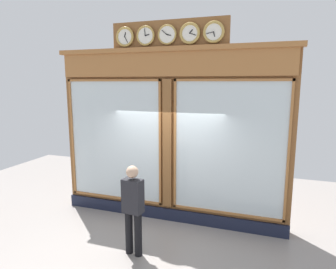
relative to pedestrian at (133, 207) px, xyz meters
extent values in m
cube|color=brown|center=(-0.14, -1.69, 0.96)|extent=(5.23, 0.30, 3.77)
cube|color=#191E33|center=(-0.14, -1.52, -0.79)|extent=(5.23, 0.08, 0.28)
cube|color=#A56936|center=(-0.14, -1.50, 2.59)|extent=(5.13, 0.08, 0.51)
cube|color=#A56936|center=(-0.14, -1.52, 2.89)|extent=(5.33, 0.20, 0.10)
cube|color=silver|center=(-1.47, -1.52, 0.85)|extent=(2.27, 0.02, 2.76)
cube|color=#A56936|center=(-1.47, -1.50, 2.25)|extent=(2.37, 0.04, 0.05)
cube|color=#A56936|center=(-1.47, -1.50, -0.56)|extent=(2.37, 0.04, 0.05)
cube|color=#A56936|center=(-2.63, -1.50, 0.85)|extent=(0.05, 0.04, 2.86)
cube|color=#A56936|center=(-0.31, -1.50, 0.85)|extent=(0.05, 0.04, 2.86)
cube|color=silver|center=(1.20, -1.52, 0.85)|extent=(2.27, 0.02, 2.76)
cube|color=#A56936|center=(1.20, -1.50, 2.25)|extent=(2.37, 0.04, 0.05)
cube|color=#A56936|center=(1.20, -1.50, -0.56)|extent=(2.37, 0.04, 0.05)
cube|color=#A56936|center=(2.35, -1.50, 0.85)|extent=(0.05, 0.04, 2.86)
cube|color=#A56936|center=(0.04, -1.50, 0.85)|extent=(0.05, 0.04, 2.86)
cube|color=brown|center=(-0.14, -1.51, 0.85)|extent=(0.20, 0.10, 2.86)
cube|color=brown|center=(-0.14, -1.56, 3.18)|extent=(2.55, 0.06, 0.61)
cylinder|color=white|center=(-1.11, -1.48, 3.18)|extent=(0.34, 0.02, 0.34)
torus|color=#B79347|center=(-1.11, -1.48, 3.18)|extent=(0.43, 0.06, 0.43)
cube|color=black|center=(-1.12, -1.46, 3.14)|extent=(0.04, 0.01, 0.09)
cube|color=black|center=(-1.04, -1.46, 3.17)|extent=(0.14, 0.01, 0.04)
sphere|color=black|center=(-1.11, -1.46, 3.18)|extent=(0.02, 0.02, 0.02)
cylinder|color=white|center=(-0.62, -1.48, 3.18)|extent=(0.34, 0.02, 0.34)
torus|color=#B79347|center=(-0.62, -1.48, 3.18)|extent=(0.43, 0.06, 0.43)
cube|color=black|center=(-0.65, -1.46, 3.22)|extent=(0.08, 0.01, 0.08)
cube|color=black|center=(-0.69, -1.46, 3.16)|extent=(0.14, 0.01, 0.06)
sphere|color=black|center=(-0.62, -1.46, 3.18)|extent=(0.02, 0.02, 0.02)
cylinder|color=white|center=(-0.14, -1.48, 3.18)|extent=(0.34, 0.02, 0.34)
torus|color=#B79347|center=(-0.14, -1.48, 3.18)|extent=(0.41, 0.04, 0.41)
cube|color=black|center=(-0.18, -1.46, 3.17)|extent=(0.09, 0.01, 0.04)
cube|color=black|center=(-0.08, -1.46, 3.23)|extent=(0.12, 0.01, 0.10)
sphere|color=black|center=(-0.14, -1.46, 3.18)|extent=(0.02, 0.02, 0.02)
cylinder|color=white|center=(0.35, -1.48, 3.18)|extent=(0.34, 0.02, 0.34)
torus|color=#B79347|center=(0.35, -1.48, 3.18)|extent=(0.42, 0.04, 0.42)
cube|color=black|center=(0.30, -1.46, 3.19)|extent=(0.09, 0.01, 0.04)
cube|color=black|center=(0.35, -1.46, 3.25)|extent=(0.02, 0.01, 0.15)
sphere|color=black|center=(0.35, -1.46, 3.18)|extent=(0.02, 0.02, 0.02)
cylinder|color=white|center=(0.83, -1.48, 3.18)|extent=(0.34, 0.02, 0.34)
torus|color=#B79347|center=(0.83, -1.48, 3.18)|extent=(0.43, 0.05, 0.43)
cube|color=black|center=(0.82, -1.46, 3.23)|extent=(0.04, 0.01, 0.09)
cube|color=black|center=(0.80, -1.46, 3.12)|extent=(0.08, 0.01, 0.13)
sphere|color=black|center=(0.83, -1.46, 3.18)|extent=(0.02, 0.02, 0.02)
cylinder|color=black|center=(0.10, -0.01, -0.52)|extent=(0.14, 0.14, 0.82)
cylinder|color=black|center=(-0.10, 0.01, -0.52)|extent=(0.14, 0.14, 0.82)
cube|color=#232328|center=(0.00, 0.00, 0.20)|extent=(0.39, 0.27, 0.62)
sphere|color=tan|center=(0.00, 0.00, 0.65)|extent=(0.22, 0.22, 0.22)
camera|label=1|loc=(-2.25, 4.58, 2.21)|focal=31.90mm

